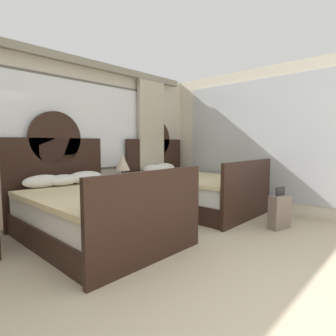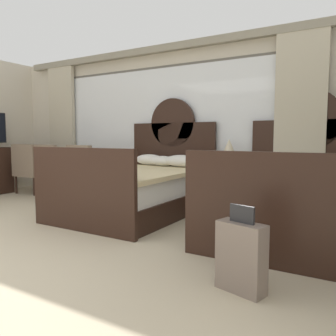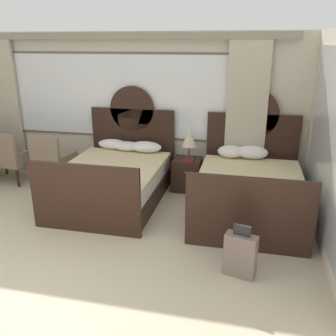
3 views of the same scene
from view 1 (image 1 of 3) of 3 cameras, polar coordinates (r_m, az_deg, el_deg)
The scene contains 8 objects.
wall_back_window at distance 4.60m, azimuth -26.57°, elevation 6.46°, with size 6.84×0.22×2.70m.
wall_right_mirror at distance 5.44m, azimuth 21.67°, elevation 5.63°, with size 0.08×4.68×2.70m.
bed_near_window at distance 3.84m, azimuth -15.51°, elevation -8.59°, with size 1.58×2.23×1.77m.
bed_near_mirror at distance 5.28m, azimuth 5.20°, elevation -4.64°, with size 1.58×2.23×1.77m.
nightstand_between_beds at distance 5.04m, azimuth -9.08°, elevation -6.23°, with size 0.48×0.51×0.56m.
table_lamp_on_nightstand at distance 5.01m, azimuth -9.51°, elevation 1.18°, with size 0.27×0.27×0.53m.
book_on_nightstand at distance 4.93m, azimuth -8.10°, elevation -2.96°, with size 0.18×0.26×0.03m.
suitcase_on_floor at distance 4.44m, azimuth 22.36°, elevation -8.45°, with size 0.38×0.24×0.64m.
Camera 1 is at (-1.62, -0.22, 1.29)m, focal length 29.08 mm.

